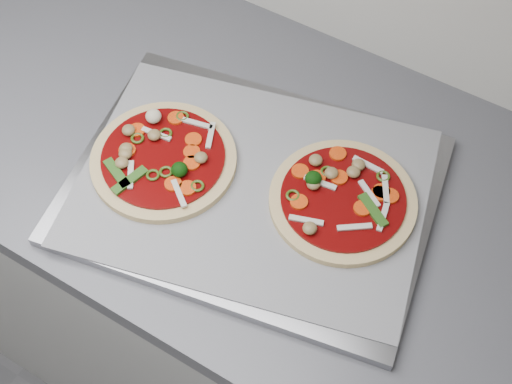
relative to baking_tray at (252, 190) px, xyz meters
The scene contains 5 objects.
countertop 0.37m from the baking_tray, ahead, with size 3.60×0.60×0.04m, color #58585E.
baking_tray is the anchor object (origin of this frame).
parchment 0.01m from the baking_tray, ahead, with size 0.49×0.36×0.00m, color gray.
pizza_left 0.14m from the baking_tray, 166.92° to the right, with size 0.28×0.28×0.04m.
pizza_right 0.13m from the baking_tray, 19.12° to the left, with size 0.23×0.23×0.04m.
Camera 1 is at (-0.06, 0.77, 1.77)m, focal length 50.00 mm.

